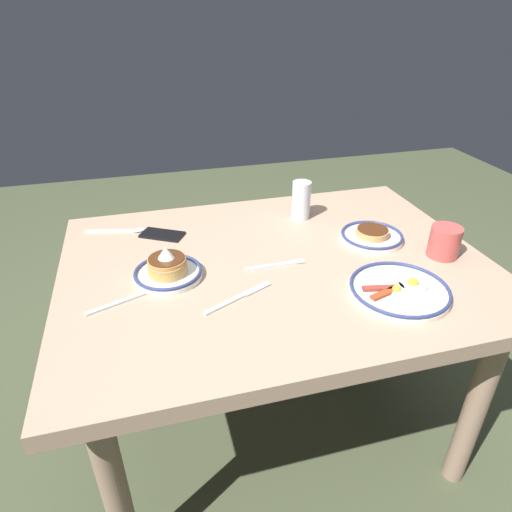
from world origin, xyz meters
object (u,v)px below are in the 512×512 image
object	(u,v)px
tea_spoon	(123,231)
fork_near	(276,265)
drinking_glass	(301,202)
coffee_mug	(444,241)
fork_far	(123,301)
cell_phone	(162,235)
plate_near_main	(372,235)
plate_center_pancakes	(399,290)
butter_knife	(238,297)
plate_far_companion	(168,269)

from	to	relation	value
tea_spoon	fork_near	bearing A→B (deg)	141.45
drinking_glass	fork_near	distance (m)	0.36
coffee_mug	fork_far	xyz separation A→B (m)	(0.98, -0.00, -0.05)
cell_phone	plate_near_main	bearing A→B (deg)	-167.11
plate_near_main	plate_center_pancakes	world-z (taller)	plate_near_main
fork_near	butter_knife	xyz separation A→B (m)	(0.15, 0.14, -0.00)
plate_near_main	butter_knife	world-z (taller)	plate_near_main
plate_center_pancakes	butter_knife	xyz separation A→B (m)	(0.43, -0.09, -0.01)
plate_near_main	fork_near	xyz separation A→B (m)	(0.36, 0.08, -0.01)
plate_center_pancakes	plate_near_main	bearing A→B (deg)	-104.20
cell_phone	fork_near	bearing A→B (deg)	167.84
fork_near	butter_knife	distance (m)	0.20
plate_far_companion	coffee_mug	world-z (taller)	same
coffee_mug	tea_spoon	world-z (taller)	coffee_mug
butter_knife	tea_spoon	xyz separation A→B (m)	(0.30, -0.49, 0.00)
butter_knife	plate_far_companion	bearing A→B (deg)	-42.99
plate_center_pancakes	coffee_mug	xyz separation A→B (m)	(-0.24, -0.15, 0.04)
plate_center_pancakes	tea_spoon	size ratio (longest dim) A/B	1.34
plate_near_main	plate_center_pancakes	xyz separation A→B (m)	(0.08, 0.31, -0.00)
tea_spoon	cell_phone	bearing A→B (deg)	153.09
plate_near_main	cell_phone	xyz separation A→B (m)	(0.68, -0.21, -0.01)
cell_phone	plate_center_pancakes	bearing A→B (deg)	169.51
fork_near	plate_center_pancakes	bearing A→B (deg)	141.24
drinking_glass	fork_far	distance (m)	0.75
plate_center_pancakes	fork_far	bearing A→B (deg)	-12.07
cell_phone	plate_far_companion	bearing A→B (deg)	119.36
plate_far_companion	fork_far	size ratio (longest dim) A/B	1.04
coffee_mug	cell_phone	bearing A→B (deg)	-23.43
cell_phone	butter_knife	distance (m)	0.46
tea_spoon	drinking_glass	bearing A→B (deg)	175.34
plate_far_companion	coffee_mug	xyz separation A→B (m)	(-0.85, 0.10, 0.03)
drinking_glass	butter_knife	xyz separation A→B (m)	(0.34, 0.44, -0.06)
butter_knife	coffee_mug	bearing A→B (deg)	-174.84
plate_near_main	coffee_mug	world-z (taller)	coffee_mug
plate_near_main	plate_center_pancakes	size ratio (longest dim) A/B	0.75
plate_center_pancakes	tea_spoon	xyz separation A→B (m)	(0.73, -0.58, -0.01)
cell_phone	tea_spoon	size ratio (longest dim) A/B	0.70
plate_far_companion	cell_phone	bearing A→B (deg)	-90.90
cell_phone	tea_spoon	world-z (taller)	tea_spoon
cell_phone	fork_far	xyz separation A→B (m)	(0.13, 0.36, -0.00)
coffee_mug	tea_spoon	distance (m)	1.07
plate_center_pancakes	drinking_glass	xyz separation A→B (m)	(0.10, -0.53, 0.05)
drinking_glass	fork_far	world-z (taller)	drinking_glass
tea_spoon	plate_near_main	bearing A→B (deg)	161.02
plate_far_companion	cell_phone	world-z (taller)	plate_far_companion
plate_far_companion	drinking_glass	world-z (taller)	drinking_glass
plate_center_pancakes	fork_far	distance (m)	0.75
plate_far_companion	drinking_glass	bearing A→B (deg)	-151.45
coffee_mug	cell_phone	xyz separation A→B (m)	(0.84, -0.37, -0.05)
butter_knife	tea_spoon	size ratio (longest dim) A/B	1.02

